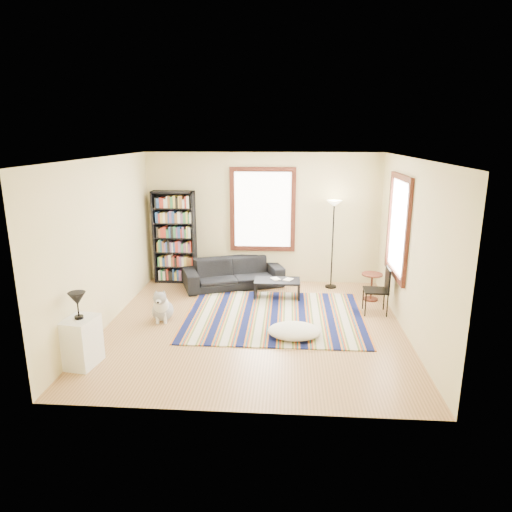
# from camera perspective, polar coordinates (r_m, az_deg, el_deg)

# --- Properties ---
(floor) EXTENTS (5.00, 5.00, 0.10)m
(floor) POSITION_cam_1_polar(r_m,az_deg,el_deg) (7.87, -0.26, -9.07)
(floor) COLOR tan
(floor) RESTS_ON ground
(ceiling) EXTENTS (5.00, 5.00, 0.10)m
(ceiling) POSITION_cam_1_polar(r_m,az_deg,el_deg) (7.19, -0.29, 12.54)
(ceiling) COLOR white
(ceiling) RESTS_ON floor
(wall_back) EXTENTS (5.00, 0.10, 2.80)m
(wall_back) POSITION_cam_1_polar(r_m,az_deg,el_deg) (9.89, 0.85, 4.74)
(wall_back) COLOR beige
(wall_back) RESTS_ON floor
(wall_front) EXTENTS (5.00, 0.10, 2.80)m
(wall_front) POSITION_cam_1_polar(r_m,az_deg,el_deg) (4.97, -2.53, -5.71)
(wall_front) COLOR beige
(wall_front) RESTS_ON floor
(wall_left) EXTENTS (0.10, 5.00, 2.80)m
(wall_left) POSITION_cam_1_polar(r_m,az_deg,el_deg) (8.00, -18.81, 1.49)
(wall_left) COLOR beige
(wall_left) RESTS_ON floor
(wall_right) EXTENTS (0.10, 5.00, 2.80)m
(wall_right) POSITION_cam_1_polar(r_m,az_deg,el_deg) (7.64, 19.16, 0.86)
(wall_right) COLOR beige
(wall_right) RESTS_ON floor
(window_back) EXTENTS (1.20, 0.06, 1.60)m
(window_back) POSITION_cam_1_polar(r_m,az_deg,el_deg) (9.78, 0.83, 5.81)
(window_back) COLOR white
(window_back) RESTS_ON wall_back
(window_right) EXTENTS (0.06, 1.20, 1.60)m
(window_right) POSITION_cam_1_polar(r_m,az_deg,el_deg) (8.34, 17.37, 3.54)
(window_right) COLOR white
(window_right) RESTS_ON wall_right
(rug) EXTENTS (3.16, 2.52, 0.02)m
(rug) POSITION_cam_1_polar(r_m,az_deg,el_deg) (8.22, 2.31, -7.52)
(rug) COLOR #0C123F
(rug) RESTS_ON floor
(sofa) EXTENTS (1.48, 2.22, 0.60)m
(sofa) POSITION_cam_1_polar(r_m,az_deg,el_deg) (9.71, -2.82, -2.13)
(sofa) COLOR black
(sofa) RESTS_ON floor
(bookshelf) EXTENTS (0.90, 0.30, 2.00)m
(bookshelf) POSITION_cam_1_polar(r_m,az_deg,el_deg) (10.03, -10.13, 2.32)
(bookshelf) COLOR black
(bookshelf) RESTS_ON floor
(coffee_table) EXTENTS (1.02, 0.82, 0.36)m
(coffee_table) POSITION_cam_1_polar(r_m,az_deg,el_deg) (9.12, 2.66, -4.08)
(coffee_table) COLOR black
(coffee_table) RESTS_ON floor
(book_a) EXTENTS (0.24, 0.22, 0.02)m
(book_a) POSITION_cam_1_polar(r_m,az_deg,el_deg) (9.07, 2.04, -2.93)
(book_a) COLOR beige
(book_a) RESTS_ON coffee_table
(book_b) EXTENTS (0.22, 0.25, 0.02)m
(book_b) POSITION_cam_1_polar(r_m,az_deg,el_deg) (9.11, 3.62, -2.88)
(book_b) COLOR beige
(book_b) RESTS_ON coffee_table
(floor_cushion) EXTENTS (1.01, 0.87, 0.21)m
(floor_cushion) POSITION_cam_1_polar(r_m,az_deg,el_deg) (7.42, 4.82, -9.32)
(floor_cushion) COLOR silver
(floor_cushion) RESTS_ON floor
(floor_lamp) EXTENTS (0.37, 0.37, 1.86)m
(floor_lamp) POSITION_cam_1_polar(r_m,az_deg,el_deg) (9.62, 9.54, 1.39)
(floor_lamp) COLOR black
(floor_lamp) RESTS_ON floor
(side_table) EXTENTS (0.52, 0.52, 0.54)m
(side_table) POSITION_cam_1_polar(r_m,az_deg,el_deg) (9.22, 14.23, -3.75)
(side_table) COLOR #482112
(side_table) RESTS_ON floor
(folding_chair) EXTENTS (0.43, 0.41, 0.86)m
(folding_chair) POSITION_cam_1_polar(r_m,az_deg,el_deg) (8.52, 14.74, -4.19)
(folding_chair) COLOR black
(folding_chair) RESTS_ON floor
(white_cabinet) EXTENTS (0.45, 0.55, 0.70)m
(white_cabinet) POSITION_cam_1_polar(r_m,az_deg,el_deg) (6.92, -20.96, -9.99)
(white_cabinet) COLOR white
(white_cabinet) RESTS_ON floor
(table_lamp) EXTENTS (0.29, 0.29, 0.38)m
(table_lamp) POSITION_cam_1_polar(r_m,az_deg,el_deg) (6.72, -21.39, -5.80)
(table_lamp) COLOR black
(table_lamp) RESTS_ON white_cabinet
(dog) EXTENTS (0.46, 0.61, 0.58)m
(dog) POSITION_cam_1_polar(r_m,az_deg,el_deg) (8.15, -11.61, -5.93)
(dog) COLOR #AAAAAA
(dog) RESTS_ON floor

